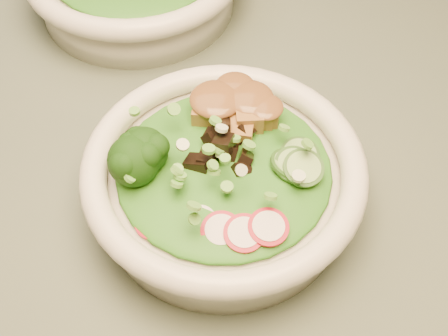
# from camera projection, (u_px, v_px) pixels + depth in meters

# --- Properties ---
(dining_table) EXTENTS (1.20, 0.80, 0.75)m
(dining_table) POSITION_uv_depth(u_px,v_px,m) (268.00, 224.00, 0.67)
(dining_table) COLOR black
(dining_table) RESTS_ON ground
(salad_bowl) EXTENTS (0.24, 0.24, 0.06)m
(salad_bowl) POSITION_uv_depth(u_px,v_px,m) (224.00, 181.00, 0.52)
(salad_bowl) COLOR silver
(salad_bowl) RESTS_ON dining_table
(lettuce_bed) EXTENTS (0.18, 0.18, 0.02)m
(lettuce_bed) POSITION_uv_depth(u_px,v_px,m) (224.00, 167.00, 0.51)
(lettuce_bed) COLOR #1F6214
(lettuce_bed) RESTS_ON salad_bowl
(broccoli_florets) EXTENTS (0.08, 0.07, 0.04)m
(broccoli_florets) POSITION_uv_depth(u_px,v_px,m) (156.00, 155.00, 0.50)
(broccoli_florets) COLOR black
(broccoli_florets) RESTS_ON salad_bowl
(radish_slices) EXTENTS (0.10, 0.05, 0.02)m
(radish_slices) POSITION_uv_depth(u_px,v_px,m) (222.00, 226.00, 0.47)
(radish_slices) COLOR maroon
(radish_slices) RESTS_ON salad_bowl
(cucumber_slices) EXTENTS (0.07, 0.07, 0.03)m
(cucumber_slices) POSITION_uv_depth(u_px,v_px,m) (295.00, 165.00, 0.50)
(cucumber_slices) COLOR #87B162
(cucumber_slices) RESTS_ON salad_bowl
(mushroom_heap) EXTENTS (0.07, 0.07, 0.03)m
(mushroom_heap) POSITION_uv_depth(u_px,v_px,m) (225.00, 148.00, 0.50)
(mushroom_heap) COLOR black
(mushroom_heap) RESTS_ON salad_bowl
(tofu_cubes) EXTENTS (0.09, 0.07, 0.03)m
(tofu_cubes) POSITION_uv_depth(u_px,v_px,m) (230.00, 110.00, 0.53)
(tofu_cubes) COLOR brown
(tofu_cubes) RESTS_ON salad_bowl
(peanut_sauce) EXTENTS (0.06, 0.05, 0.01)m
(peanut_sauce) POSITION_uv_depth(u_px,v_px,m) (230.00, 101.00, 0.52)
(peanut_sauce) COLOR brown
(peanut_sauce) RESTS_ON tofu_cubes
(scallion_garnish) EXTENTS (0.17, 0.17, 0.02)m
(scallion_garnish) POSITION_uv_depth(u_px,v_px,m) (224.00, 152.00, 0.49)
(scallion_garnish) COLOR #64AF3D
(scallion_garnish) RESTS_ON salad_bowl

